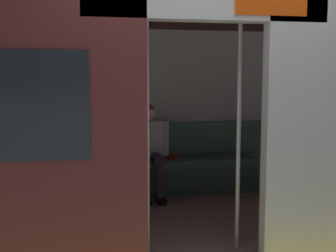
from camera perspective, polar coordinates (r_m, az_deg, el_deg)
train_car at (r=4.44m, az=0.09°, el=6.14°), size 6.40×2.76×2.24m
bench_seat at (r=5.60m, az=-1.39°, el=-5.52°), size 2.64×0.44×0.45m
person_seated at (r=5.47m, az=-2.61°, el=-2.34°), size 0.55×0.68×1.18m
handbag at (r=5.53m, az=-7.78°, el=-3.74°), size 0.26×0.15×0.17m
book at (r=5.70m, az=0.49°, el=-4.09°), size 0.25×0.27×0.03m
grab_pole_door at (r=3.59m, az=-2.75°, el=-0.91°), size 0.04×0.04×2.10m
grab_pole_far at (r=3.80m, az=9.24°, el=-0.58°), size 0.04×0.04×2.10m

